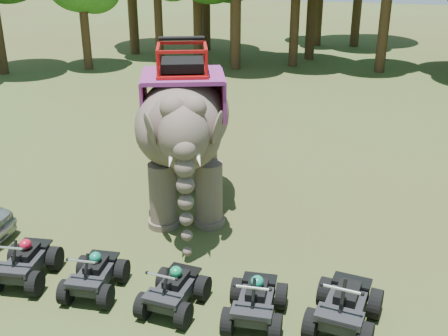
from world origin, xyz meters
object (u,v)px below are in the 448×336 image
at_px(atv_1, 94,270).
at_px(atv_3, 256,296).
at_px(atv_4, 346,299).
at_px(elephant, 184,128).
at_px(atv_0, 24,257).
at_px(atv_2, 173,285).

distance_m(atv_1, atv_3, 3.67).
xyz_separation_m(atv_1, atv_4, (5.45, 0.08, 0.09)).
relative_size(elephant, atv_1, 3.69).
bearing_deg(atv_3, atv_4, 4.98).
xyz_separation_m(elephant, atv_3, (2.96, -4.74, -1.79)).
relative_size(atv_1, atv_4, 0.86).
height_order(atv_0, atv_1, atv_0).
relative_size(elephant, atv_0, 3.51).
xyz_separation_m(atv_0, atv_4, (7.21, 0.02, 0.07)).
distance_m(elephant, atv_1, 4.99).
height_order(atv_1, atv_2, atv_2).
xyz_separation_m(elephant, atv_4, (4.75, -4.52, -1.72)).
relative_size(elephant, atv_3, 3.50).
bearing_deg(atv_4, atv_2, -167.14).
bearing_deg(atv_1, elephant, 78.44).
xyz_separation_m(elephant, atv_1, (-0.70, -4.60, -1.82)).
height_order(atv_1, atv_3, atv_3).
xyz_separation_m(atv_2, atv_4, (3.56, 0.21, 0.09)).
bearing_deg(atv_2, atv_3, 6.80).
height_order(atv_0, atv_3, atv_3).
bearing_deg(atv_0, atv_4, -5.06).
bearing_deg(atv_1, atv_4, -2.04).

